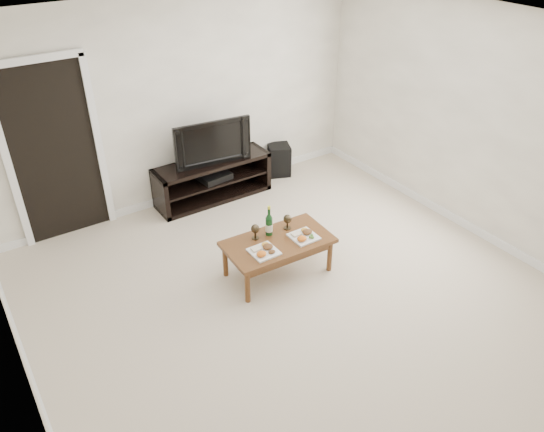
{
  "coord_description": "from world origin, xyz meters",
  "views": [
    {
      "loc": [
        -2.49,
        -3.09,
        3.59
      ],
      "look_at": [
        0.05,
        0.75,
        0.7
      ],
      "focal_mm": 35.0,
      "sensor_mm": 36.0,
      "label": 1
    }
  ],
  "objects": [
    {
      "name": "ceiling",
      "position": [
        0.0,
        0.0,
        2.62
      ],
      "size": [
        5.0,
        5.5,
        0.04
      ],
      "primitive_type": "cube",
      "color": "white",
      "rests_on": "back_wall"
    },
    {
      "name": "floor",
      "position": [
        0.0,
        0.0,
        0.0
      ],
      "size": [
        5.5,
        5.5,
        0.0
      ],
      "primitive_type": "plane",
      "color": "beige",
      "rests_on": "ground"
    },
    {
      "name": "coffee_table",
      "position": [
        0.08,
        0.68,
        0.21
      ],
      "size": [
        1.16,
        0.67,
        0.42
      ],
      "primitive_type": "cube",
      "rotation": [
        0.0,
        0.0,
        -0.05
      ],
      "color": "brown",
      "rests_on": "ground"
    },
    {
      "name": "back_wall",
      "position": [
        0.0,
        2.77,
        1.3
      ],
      "size": [
        5.0,
        0.04,
        2.6
      ],
      "primitive_type": "cube",
      "color": "white",
      "rests_on": "ground"
    },
    {
      "name": "media_console",
      "position": [
        0.26,
        2.5,
        0.28
      ],
      "size": [
        1.55,
        0.45,
        0.55
      ],
      "primitive_type": "cube",
      "color": "black",
      "rests_on": "ground"
    },
    {
      "name": "subwoofer",
      "position": [
        1.39,
        2.59,
        0.22
      ],
      "size": [
        0.39,
        0.39,
        0.45
      ],
      "primitive_type": "cube",
      "rotation": [
        0.0,
        0.0,
        -0.39
      ],
      "color": "black",
      "rests_on": "ground"
    },
    {
      "name": "goblet_right",
      "position": [
        0.29,
        0.82,
        0.51
      ],
      "size": [
        0.09,
        0.09,
        0.17
      ],
      "primitive_type": null,
      "color": "#352C1D",
      "rests_on": "coffee_table"
    },
    {
      "name": "plate_right",
      "position": [
        0.34,
        0.58,
        0.45
      ],
      "size": [
        0.27,
        0.27,
        0.07
      ],
      "primitive_type": "cube",
      "color": "white",
      "rests_on": "coffee_table"
    },
    {
      "name": "goblet_left",
      "position": [
        -0.1,
        0.85,
        0.51
      ],
      "size": [
        0.09,
        0.09,
        0.17
      ],
      "primitive_type": null,
      "color": "#352C1D",
      "rests_on": "coffee_table"
    },
    {
      "name": "doorway",
      "position": [
        -1.55,
        2.73,
        1.02
      ],
      "size": [
        0.9,
        0.02,
        2.05
      ],
      "primitive_type": "cube",
      "color": "black",
      "rests_on": "ground"
    },
    {
      "name": "wine_bottle",
      "position": [
        0.06,
        0.83,
        0.59
      ],
      "size": [
        0.07,
        0.07,
        0.35
      ],
      "primitive_type": "cylinder",
      "color": "#0E3513",
      "rests_on": "coffee_table"
    },
    {
      "name": "plate_left",
      "position": [
        -0.16,
        0.59,
        0.45
      ],
      "size": [
        0.27,
        0.27,
        0.07
      ],
      "primitive_type": "cube",
      "color": "white",
      "rests_on": "coffee_table"
    },
    {
      "name": "av_receiver",
      "position": [
        0.28,
        2.48,
        0.33
      ],
      "size": [
        0.43,
        0.34,
        0.08
      ],
      "primitive_type": "cube",
      "rotation": [
        0.0,
        0.0,
        0.11
      ],
      "color": "black",
      "rests_on": "media_console"
    },
    {
      "name": "television",
      "position": [
        0.26,
        2.5,
        0.84
      ],
      "size": [
        1.01,
        0.25,
        0.58
      ],
      "primitive_type": "imported",
      "rotation": [
        0.0,
        0.0,
        -0.12
      ],
      "color": "black",
      "rests_on": "media_console"
    }
  ]
}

